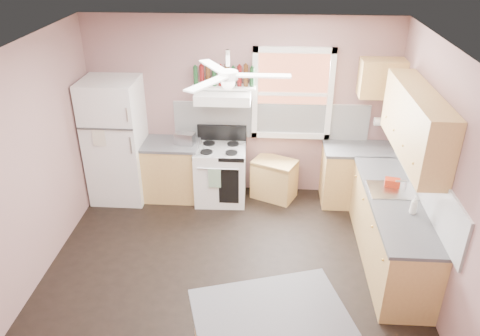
# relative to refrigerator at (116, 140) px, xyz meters

# --- Properties ---
(floor) EXTENTS (4.50, 4.50, 0.00)m
(floor) POSITION_rel_refrigerator_xyz_m (1.82, -1.66, -0.93)
(floor) COLOR black
(floor) RESTS_ON ground
(ceiling) EXTENTS (4.50, 4.50, 0.00)m
(ceiling) POSITION_rel_refrigerator_xyz_m (1.82, -1.66, 1.77)
(ceiling) COLOR white
(ceiling) RESTS_ON ground
(wall_back) EXTENTS (4.50, 0.05, 2.70)m
(wall_back) POSITION_rel_refrigerator_xyz_m (1.82, 0.36, 0.42)
(wall_back) COLOR #86625F
(wall_back) RESTS_ON ground
(wall_right) EXTENTS (0.05, 4.00, 2.70)m
(wall_right) POSITION_rel_refrigerator_xyz_m (4.10, -1.66, 0.42)
(wall_right) COLOR #86625F
(wall_right) RESTS_ON ground
(wall_left) EXTENTS (0.05, 4.00, 2.70)m
(wall_left) POSITION_rel_refrigerator_xyz_m (-0.45, -1.66, 0.42)
(wall_left) COLOR #86625F
(wall_left) RESTS_ON ground
(backsplash_back) EXTENTS (2.90, 0.03, 0.55)m
(backsplash_back) POSITION_rel_refrigerator_xyz_m (2.27, 0.33, 0.24)
(backsplash_back) COLOR white
(backsplash_back) RESTS_ON wall_back
(backsplash_right) EXTENTS (0.03, 2.60, 0.55)m
(backsplash_right) POSITION_rel_refrigerator_xyz_m (4.06, -1.36, 0.24)
(backsplash_right) COLOR white
(backsplash_right) RESTS_ON wall_right
(window_view) EXTENTS (1.00, 0.02, 1.20)m
(window_view) POSITION_rel_refrigerator_xyz_m (2.57, 0.32, 0.67)
(window_view) COLOR brown
(window_view) RESTS_ON wall_back
(window_frame) EXTENTS (1.16, 0.07, 1.36)m
(window_frame) POSITION_rel_refrigerator_xyz_m (2.57, 0.30, 0.67)
(window_frame) COLOR white
(window_frame) RESTS_ON wall_back
(refrigerator) EXTENTS (0.80, 0.77, 1.86)m
(refrigerator) POSITION_rel_refrigerator_xyz_m (0.00, 0.00, 0.00)
(refrigerator) COLOR white
(refrigerator) RESTS_ON floor
(base_cabinet_left) EXTENTS (0.90, 0.60, 0.86)m
(base_cabinet_left) POSITION_rel_refrigerator_xyz_m (0.76, 0.04, -0.50)
(base_cabinet_left) COLOR tan
(base_cabinet_left) RESTS_ON floor
(counter_left) EXTENTS (0.92, 0.62, 0.04)m
(counter_left) POSITION_rel_refrigerator_xyz_m (0.76, 0.04, -0.05)
(counter_left) COLOR #474749
(counter_left) RESTS_ON base_cabinet_left
(toaster) EXTENTS (0.31, 0.21, 0.18)m
(toaster) POSITION_rel_refrigerator_xyz_m (1.03, 0.00, 0.06)
(toaster) COLOR silver
(toaster) RESTS_ON counter_left
(stove) EXTENTS (0.76, 0.66, 0.86)m
(stove) POSITION_rel_refrigerator_xyz_m (1.54, -0.02, -0.50)
(stove) COLOR white
(stove) RESTS_ON floor
(range_hood) EXTENTS (0.78, 0.50, 0.14)m
(range_hood) POSITION_rel_refrigerator_xyz_m (1.59, 0.09, 0.69)
(range_hood) COLOR white
(range_hood) RESTS_ON wall_back
(bottle_shelf) EXTENTS (0.90, 0.26, 0.03)m
(bottle_shelf) POSITION_rel_refrigerator_xyz_m (1.59, 0.21, 0.79)
(bottle_shelf) COLOR white
(bottle_shelf) RESTS_ON range_hood
(cart) EXTENTS (0.74, 0.64, 0.62)m
(cart) POSITION_rel_refrigerator_xyz_m (2.35, 0.09, -0.62)
(cart) COLOR tan
(cart) RESTS_ON floor
(base_cabinet_corner) EXTENTS (1.00, 0.60, 0.86)m
(base_cabinet_corner) POSITION_rel_refrigerator_xyz_m (3.57, 0.04, -0.50)
(base_cabinet_corner) COLOR tan
(base_cabinet_corner) RESTS_ON floor
(base_cabinet_right) EXTENTS (0.60, 2.20, 0.86)m
(base_cabinet_right) POSITION_rel_refrigerator_xyz_m (3.77, -1.36, -0.50)
(base_cabinet_right) COLOR tan
(base_cabinet_right) RESTS_ON floor
(counter_corner) EXTENTS (1.02, 0.62, 0.04)m
(counter_corner) POSITION_rel_refrigerator_xyz_m (3.57, 0.04, -0.05)
(counter_corner) COLOR #474749
(counter_corner) RESTS_ON base_cabinet_corner
(counter_right) EXTENTS (0.62, 2.22, 0.04)m
(counter_right) POSITION_rel_refrigerator_xyz_m (3.76, -1.36, -0.05)
(counter_right) COLOR #474749
(counter_right) RESTS_ON base_cabinet_right
(sink) EXTENTS (0.55, 0.45, 0.03)m
(sink) POSITION_rel_refrigerator_xyz_m (3.76, -1.16, -0.04)
(sink) COLOR silver
(sink) RESTS_ON counter_right
(faucet) EXTENTS (0.03, 0.03, 0.14)m
(faucet) POSITION_rel_refrigerator_xyz_m (3.92, -1.16, 0.04)
(faucet) COLOR silver
(faucet) RESTS_ON sink
(upper_cabinet_right) EXTENTS (0.33, 1.80, 0.76)m
(upper_cabinet_right) POSITION_rel_refrigerator_xyz_m (3.90, -1.16, 0.85)
(upper_cabinet_right) COLOR tan
(upper_cabinet_right) RESTS_ON wall_right
(upper_cabinet_corner) EXTENTS (0.60, 0.33, 0.52)m
(upper_cabinet_corner) POSITION_rel_refrigerator_xyz_m (3.77, 0.17, 0.97)
(upper_cabinet_corner) COLOR tan
(upper_cabinet_corner) RESTS_ON wall_back
(paper_towel) EXTENTS (0.26, 0.12, 0.12)m
(paper_towel) POSITION_rel_refrigerator_xyz_m (3.89, 0.20, 0.32)
(paper_towel) COLOR white
(paper_towel) RESTS_ON wall_back
(island_top) EXTENTS (1.46, 1.16, 0.04)m
(island_top) POSITION_rel_refrigerator_xyz_m (2.29, -3.26, -0.05)
(island_top) COLOR #474749
(island_top) RESTS_ON island
(ceiling_fan_hub) EXTENTS (0.20, 0.20, 0.08)m
(ceiling_fan_hub) POSITION_rel_refrigerator_xyz_m (1.82, -1.66, 1.52)
(ceiling_fan_hub) COLOR white
(ceiling_fan_hub) RESTS_ON ceiling
(soap_bottle) EXTENTS (0.09, 0.09, 0.22)m
(soap_bottle) POSITION_rel_refrigerator_xyz_m (3.88, -1.66, 0.08)
(soap_bottle) COLOR silver
(soap_bottle) RESTS_ON counter_right
(red_caddy) EXTENTS (0.20, 0.16, 0.10)m
(red_caddy) POSITION_rel_refrigerator_xyz_m (3.78, -1.06, 0.02)
(red_caddy) COLOR #A6250E
(red_caddy) RESTS_ON counter_right
(wine_bottles) EXTENTS (0.86, 0.06, 0.31)m
(wine_bottles) POSITION_rel_refrigerator_xyz_m (1.59, 0.21, 0.95)
(wine_bottles) COLOR #143819
(wine_bottles) RESTS_ON bottle_shelf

